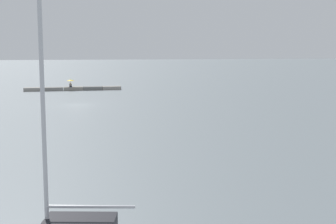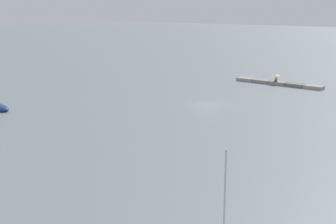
{
  "view_description": "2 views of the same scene",
  "coord_description": "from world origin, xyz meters",
  "views": [
    {
      "loc": [
        2.1,
        57.67,
        6.73
      ],
      "look_at": [
        -4.77,
        27.83,
        2.63
      ],
      "focal_mm": 50.3,
      "sensor_mm": 36.0,
      "label": 1
    },
    {
      "loc": [
        -34.6,
        49.67,
        13.07
      ],
      "look_at": [
        -3.27,
        12.27,
        1.67
      ],
      "focal_mm": 48.4,
      "sensor_mm": 36.0,
      "label": 2
    }
  ],
  "objects": [
    {
      "name": "seawall_pier",
      "position": [
        0.0,
        -20.99,
        0.29
      ],
      "size": [
        15.64,
        1.76,
        0.58
      ],
      "color": "gray",
      "rests_on": "ground_plane"
    },
    {
      "name": "ground_plane",
      "position": [
        0.0,
        0.0,
        0.0
      ],
      "size": [
        500.0,
        500.0,
        0.0
      ],
      "primitive_type": "plane",
      "color": "slate"
    },
    {
      "name": "person_seated_grey_left",
      "position": [
        0.42,
        -20.9,
        0.83
      ],
      "size": [
        0.44,
        0.63,
        0.73
      ],
      "rotation": [
        0.0,
        0.0,
        0.1
      ],
      "color": "#1E2333",
      "rests_on": "seawall_pier"
    },
    {
      "name": "umbrella_open_yellow",
      "position": [
        0.43,
        -21.01,
        1.69
      ],
      "size": [
        1.25,
        1.25,
        1.27
      ],
      "color": "black",
      "rests_on": "seawall_pier"
    }
  ]
}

